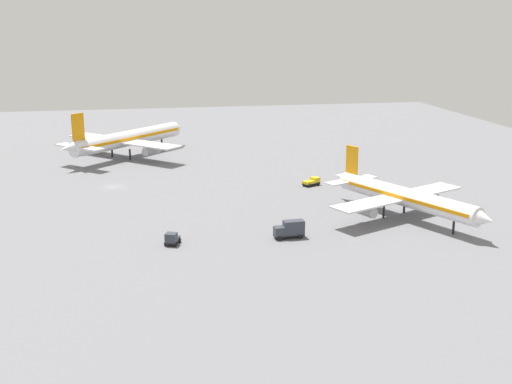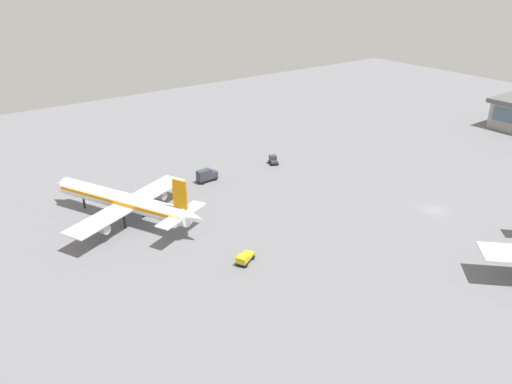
{
  "view_description": "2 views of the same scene",
  "coord_description": "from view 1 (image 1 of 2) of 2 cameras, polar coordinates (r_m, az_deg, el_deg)",
  "views": [
    {
      "loc": [
        156.62,
        5.4,
        39.06
      ],
      "look_at": [
        22.36,
        30.92,
        2.96
      ],
      "focal_mm": 45.89,
      "sensor_mm": 36.0,
      "label": 1
    },
    {
      "loc": [
        -58.99,
        94.41,
        51.72
      ],
      "look_at": [
        23.64,
        33.11,
        4.92
      ],
      "focal_mm": 35.61,
      "sensor_mm": 36.0,
      "label": 2
    }
  ],
  "objects": [
    {
      "name": "ground",
      "position": [
        161.51,
        -12.35,
        0.45
      ],
      "size": [
        288.0,
        288.0,
        0.0
      ],
      "primitive_type": "plane",
      "color": "slate"
    },
    {
      "name": "airplane_at_gate",
      "position": [
        134.96,
        12.73,
        -0.38
      ],
      "size": [
        38.8,
        32.19,
        12.58
      ],
      "rotation": [
        0.0,
        0.0,
        0.43
      ],
      "color": "white",
      "rests_on": "ground"
    },
    {
      "name": "airplane_taxiing",
      "position": [
        194.97,
        -11.18,
        4.58
      ],
      "size": [
        38.75,
        38.3,
        14.93
      ],
      "rotation": [
        0.0,
        0.0,
        2.37
      ],
      "color": "white",
      "rests_on": "ground"
    },
    {
      "name": "pushback_tractor",
      "position": [
        159.37,
        4.9,
        0.91
      ],
      "size": [
        3.79,
        4.77,
        1.9
      ],
      "rotation": [
        0.0,
        0.0,
        2.07
      ],
      "color": "black",
      "rests_on": "ground"
    },
    {
      "name": "catering_truck",
      "position": [
        120.71,
        2.99,
        -3.26
      ],
      "size": [
        2.47,
        5.7,
        3.3
      ],
      "rotation": [
        0.0,
        0.0,
        4.77
      ],
      "color": "black",
      "rests_on": "ground"
    },
    {
      "name": "baggage_tug",
      "position": [
        118.09,
        -7.33,
        -4.05
      ],
      "size": [
        3.69,
        3.21,
        2.3
      ],
      "rotation": [
        0.0,
        0.0,
        5.88
      ],
      "color": "black",
      "rests_on": "ground"
    }
  ]
}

